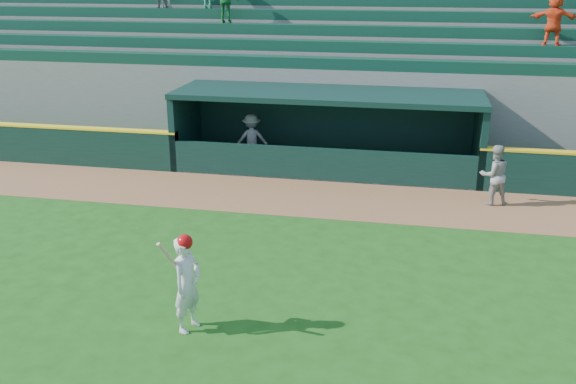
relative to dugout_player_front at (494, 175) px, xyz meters
name	(u,v)px	position (x,y,z in m)	size (l,w,h in m)	color
ground	(273,277)	(-4.83, -5.40, -0.82)	(120.00, 120.00, 0.00)	#184912
warning_track	(312,198)	(-4.83, -0.50, -0.81)	(40.00, 3.00, 0.01)	brown
dugout_player_front	(494,175)	(0.00, 0.00, 0.00)	(0.80, 0.62, 1.64)	gray
dugout_player_inside	(252,139)	(-7.29, 2.46, -0.01)	(1.05, 0.60, 1.62)	#969792
dugout	(328,125)	(-4.83, 2.61, 0.54)	(9.40, 2.80, 2.46)	slate
stands	(346,70)	(-4.81, 7.17, 1.59)	(34.50, 6.25, 7.60)	slate
batter_at_plate	(187,282)	(-5.83, -7.65, 0.08)	(0.62, 0.81, 1.80)	silver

